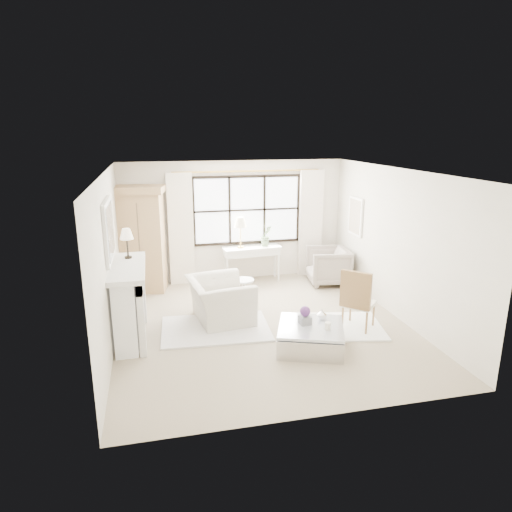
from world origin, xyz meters
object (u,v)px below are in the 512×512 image
(console_table, at_px, (252,264))
(coffee_table, at_px, (311,337))
(armoire, at_px, (139,239))
(club_armchair, at_px, (220,300))

(console_table, relative_size, coffee_table, 1.04)
(armoire, bearing_deg, console_table, 12.15)
(armoire, height_order, console_table, armoire)
(console_table, relative_size, club_armchair, 1.12)
(club_armchair, distance_m, coffee_table, 1.88)
(armoire, distance_m, club_armchair, 2.55)
(armoire, height_order, club_armchair, armoire)
(club_armchair, bearing_deg, coffee_table, -146.48)
(console_table, xyz_separation_m, club_armchair, (-1.05, -2.08, -0.01))
(coffee_table, bearing_deg, armoire, 147.94)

